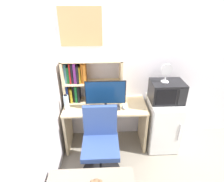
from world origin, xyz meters
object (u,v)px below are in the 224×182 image
computer_mouse (124,107)px  microwave (167,91)px  monitor (106,94)px  desk_chair (101,147)px  hutch_bookshelf (83,79)px  keyboard (105,107)px  desk_fan (166,72)px  wall_corkboard (81,27)px  mini_fridge (162,123)px  water_bottle (66,102)px

computer_mouse → microwave: (0.62, 0.07, 0.21)m
monitor → desk_chair: size_ratio=0.59×
desk_chair → hutch_bookshelf: bearing=110.1°
microwave → keyboard: bearing=-176.8°
computer_mouse → microwave: microwave is taller
microwave → desk_chair: bearing=-153.2°
hutch_bookshelf → monitor: size_ratio=1.52×
monitor → desk_fan: bearing=3.5°
monitor → wall_corkboard: (-0.32, 0.36, 0.85)m
mini_fridge → desk_chair: (-0.97, -0.49, 0.01)m
monitor → desk_fan: size_ratio=2.12×
monitor → computer_mouse: (0.27, -0.01, -0.22)m
water_bottle → desk_chair: bearing=-42.5°
mini_fridge → computer_mouse: bearing=-173.9°
monitor → mini_fridge: (0.89, 0.05, -0.58)m
monitor → mini_fridge: bearing=3.5°
microwave → desk_fan: size_ratio=1.74×
hutch_bookshelf → water_bottle: bearing=-131.8°
desk_fan → desk_chair: (-0.92, -0.49, -0.87)m
monitor → desk_fan: desk_fan is taller
monitor → keyboard: bearing=153.7°
computer_mouse → desk_fan: bearing=6.4°
hutch_bookshelf → mini_fridge: size_ratio=1.05×
water_bottle → desk_fan: size_ratio=0.90×
desk_chair → desk_fan: bearing=27.8°
monitor → desk_chair: 0.72m
keyboard → desk_chair: bearing=-98.3°
keyboard → computer_mouse: (0.29, -0.02, 0.01)m
desk_fan → desk_chair: bearing=-152.2°
computer_mouse → desk_chair: bearing=-129.9°
keyboard → microwave: bearing=3.2°
water_bottle → wall_corkboard: wall_corkboard is taller
mini_fridge → microwave: size_ratio=1.76×
keyboard → microwave: 0.93m
desk_fan → hutch_bookshelf: bearing=170.1°
water_bottle → desk_fan: (1.40, 0.05, 0.42)m
mini_fridge → desk_chair: desk_chair is taller
desk_chair → water_bottle: bearing=137.5°
computer_mouse → wall_corkboard: size_ratio=0.16×
desk_fan → wall_corkboard: size_ratio=0.46×
monitor → microwave: bearing=3.7°
hutch_bookshelf → microwave: 1.25m
keyboard → wall_corkboard: size_ratio=0.77×
keyboard → wall_corkboard: 1.18m
water_bottle → mini_fridge: size_ratio=0.29×
microwave → desk_fan: 0.31m
water_bottle → computer_mouse: bearing=-1.2°
desk_chair → monitor: bearing=79.6°
hutch_bookshelf → desk_fan: hutch_bookshelf is taller
keyboard → water_bottle: bearing=-179.8°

